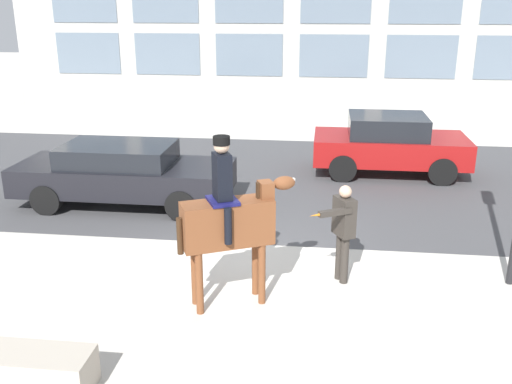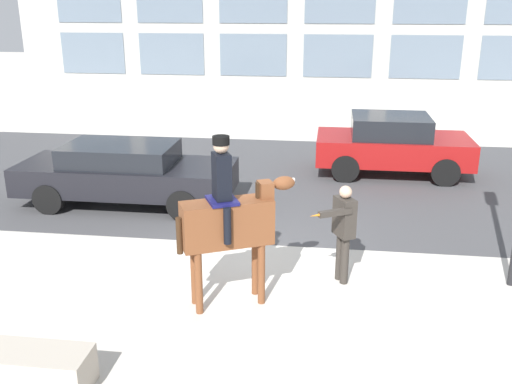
# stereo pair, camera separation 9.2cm
# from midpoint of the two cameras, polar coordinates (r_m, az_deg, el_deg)

# --- Properties ---
(ground_plane) EXTENTS (80.00, 80.00, 0.00)m
(ground_plane) POSITION_cam_midpoint_polar(r_m,az_deg,el_deg) (10.39, -0.92, -6.32)
(ground_plane) COLOR beige
(road_surface) EXTENTS (21.91, 8.50, 0.01)m
(road_surface) POSITION_cam_midpoint_polar(r_m,az_deg,el_deg) (14.80, 1.79, 1.39)
(road_surface) COLOR #444447
(road_surface) RESTS_ON ground_plane
(mounted_horse_lead) EXTENTS (1.68, 1.02, 2.60)m
(mounted_horse_lead) POSITION_cam_midpoint_polar(r_m,az_deg,el_deg) (8.29, -2.40, -2.69)
(mounted_horse_lead) COLOR brown
(mounted_horse_lead) RESTS_ON ground_plane
(pedestrian_bystander) EXTENTS (0.74, 0.75, 1.64)m
(pedestrian_bystander) POSITION_cam_midpoint_polar(r_m,az_deg,el_deg) (9.19, 9.01, -3.45)
(pedestrian_bystander) COLOR #332D28
(pedestrian_bystander) RESTS_ON ground_plane
(street_car_near_lane) EXTENTS (4.78, 1.88, 1.39)m
(street_car_near_lane) POSITION_cam_midpoint_polar(r_m,az_deg,el_deg) (13.05, -12.71, 1.95)
(street_car_near_lane) COLOR black
(street_car_near_lane) RESTS_ON ground_plane
(street_car_far_lane) EXTENTS (3.95, 2.00, 1.56)m
(street_car_far_lane) POSITION_cam_midpoint_polar(r_m,az_deg,el_deg) (15.43, 13.60, 4.70)
(street_car_far_lane) COLOR maroon
(street_car_far_lane) RESTS_ON ground_plane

